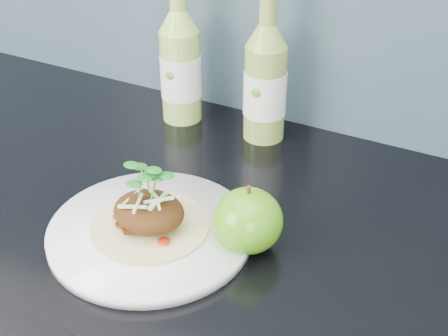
{
  "coord_description": "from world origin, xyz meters",
  "views": [
    {
      "loc": [
        0.4,
        1.05,
        1.43
      ],
      "look_at": [
        0.08,
        1.64,
        1.0
      ],
      "focal_mm": 50.0,
      "sensor_mm": 36.0,
      "label": 1
    }
  ],
  "objects_px": {
    "green_apple": "(248,220)",
    "cider_bottle_right": "(265,83)",
    "dinner_plate": "(151,232)",
    "cider_bottle_left": "(180,67)"
  },
  "relations": [
    {
      "from": "cider_bottle_left",
      "to": "cider_bottle_right",
      "type": "relative_size",
      "value": 1.0
    },
    {
      "from": "green_apple",
      "to": "cider_bottle_right",
      "type": "xyz_separation_m",
      "value": [
        -0.11,
        0.28,
        0.06
      ]
    },
    {
      "from": "cider_bottle_right",
      "to": "cider_bottle_left",
      "type": "bearing_deg",
      "value": 178.08
    },
    {
      "from": "cider_bottle_left",
      "to": "cider_bottle_right",
      "type": "height_order",
      "value": "same"
    },
    {
      "from": "dinner_plate",
      "to": "cider_bottle_right",
      "type": "distance_m",
      "value": 0.34
    },
    {
      "from": "green_apple",
      "to": "cider_bottle_right",
      "type": "distance_m",
      "value": 0.31
    },
    {
      "from": "dinner_plate",
      "to": "cider_bottle_right",
      "type": "bearing_deg",
      "value": 86.95
    },
    {
      "from": "green_apple",
      "to": "cider_bottle_left",
      "type": "height_order",
      "value": "cider_bottle_left"
    },
    {
      "from": "dinner_plate",
      "to": "green_apple",
      "type": "xyz_separation_m",
      "value": [
        0.12,
        0.04,
        0.03
      ]
    },
    {
      "from": "dinner_plate",
      "to": "green_apple",
      "type": "relative_size",
      "value": 2.93
    }
  ]
}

